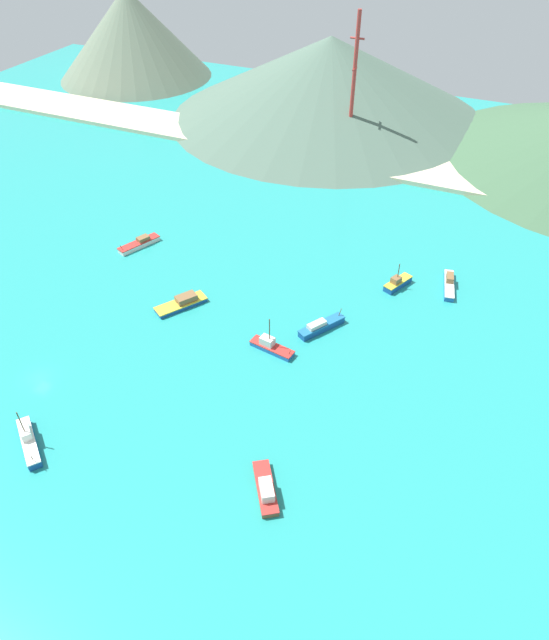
% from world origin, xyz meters
% --- Properties ---
extents(ground, '(260.00, 280.00, 0.50)m').
position_xyz_m(ground, '(0.00, 30.00, -0.25)').
color(ground, teal).
extents(fishing_boat_0, '(8.58, 3.54, 7.00)m').
position_xyz_m(fishing_boat_0, '(33.18, 22.31, 0.84)').
color(fishing_boat_0, '#1E5BA8').
rests_on(fishing_boat_0, ground).
extents(fishing_boat_1, '(5.99, 10.00, 2.20)m').
position_xyz_m(fishing_boat_1, '(-7.75, 41.65, 0.69)').
color(fishing_boat_1, silver).
rests_on(fishing_boat_1, ground).
extents(fishing_boat_2, '(6.78, 9.36, 2.85)m').
position_xyz_m(fishing_boat_2, '(39.47, 31.04, 0.86)').
color(fishing_boat_2, '#14478C').
rests_on(fishing_boat_2, ground).
extents(fishing_boat_3, '(6.90, 8.62, 2.54)m').
position_xyz_m(fishing_boat_3, '(44.50, -4.71, 0.90)').
color(fishing_boat_3, brown).
rests_on(fishing_boat_3, ground).
extents(fishing_boat_4, '(4.67, 7.18, 5.71)m').
position_xyz_m(fishing_boat_4, '(49.07, 49.99, 0.94)').
color(fishing_boat_4, '#14478C').
rests_on(fishing_boat_4, ground).
extents(fishing_boat_5, '(3.71, 9.91, 2.33)m').
position_xyz_m(fishing_boat_5, '(58.74, 54.04, 0.80)').
color(fishing_boat_5, '#1E5BA8').
rests_on(fishing_boat_5, ground).
extents(fishing_boat_6, '(8.19, 10.32, 2.10)m').
position_xyz_m(fishing_boat_6, '(12.18, 26.88, 0.75)').
color(fishing_boat_6, '#14478C').
rests_on(fishing_boat_6, ground).
extents(fishing_boat_7, '(8.84, 7.50, 7.07)m').
position_xyz_m(fishing_boat_7, '(8.53, -11.64, 1.04)').
color(fishing_boat_7, '#14478C').
rests_on(fishing_boat_7, ground).
extents(beach_strip, '(247.00, 18.04, 1.20)m').
position_xyz_m(beach_strip, '(0.00, 104.46, 0.60)').
color(beach_strip, beige).
rests_on(beach_strip, ground).
extents(hill_west, '(57.25, 57.25, 30.52)m').
position_xyz_m(hill_west, '(-77.26, 142.78, 15.26)').
color(hill_west, '#60705B').
rests_on(hill_west, ground).
extents(hill_central, '(102.22, 102.22, 24.73)m').
position_xyz_m(hill_central, '(4.12, 132.63, 12.37)').
color(hill_central, '#4C6656').
rests_on(hill_central, ground).
extents(radio_tower, '(3.77, 3.02, 37.69)m').
position_xyz_m(radio_tower, '(19.25, 108.43, 19.22)').
color(radio_tower, '#B7332D').
rests_on(radio_tower, ground).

